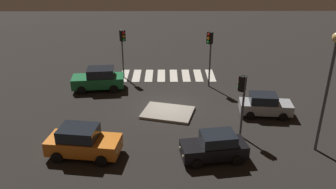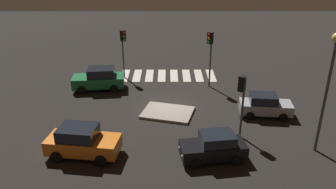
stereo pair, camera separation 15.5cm
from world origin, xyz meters
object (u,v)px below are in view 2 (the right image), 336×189
car_black (214,147)px  traffic_light_south (210,46)px  car_green (99,79)px  street_lamp (330,73)px  car_silver (265,105)px  traffic_island (168,113)px  car_orange (82,142)px  traffic_light_west (242,91)px  traffic_light_east (123,42)px

car_black → traffic_light_south: traffic_light_south is taller
car_green → street_lamp: 17.77m
traffic_light_south → car_silver: bearing=73.9°
traffic_island → car_silver: 6.96m
car_orange → car_green: bearing=102.6°
traffic_light_west → traffic_island: bearing=9.2°
car_silver → car_green: car_green is taller
traffic_island → street_lamp: (-8.80, 4.78, 4.82)m
traffic_island → traffic_light_west: traffic_light_west is taller
traffic_island → traffic_light_west: size_ratio=1.01×
car_orange → street_lamp: size_ratio=0.61×
car_green → traffic_light_south: traffic_light_south is taller
street_lamp → traffic_light_west: bearing=-21.7°
traffic_island → car_orange: (4.92, 5.29, 0.81)m
traffic_light_west → street_lamp: street_lamp is taller
car_silver → car_orange: bearing=-151.1°
car_green → car_black: (-8.37, 10.29, -0.12)m
traffic_island → car_black: (-2.61, 5.68, 0.71)m
car_green → traffic_light_east: traffic_light_east is taller
car_orange → traffic_light_east: 12.85m
traffic_island → car_silver: (-6.92, 0.23, 0.69)m
car_green → traffic_island: bearing=135.8°
car_orange → car_black: bearing=4.8°
traffic_island → street_lamp: street_lamp is taller
traffic_island → car_green: size_ratio=0.93×
car_silver → car_black: size_ratio=0.97×
car_orange → car_black: (-7.53, 0.40, -0.10)m
car_black → traffic_light_east: (6.54, -12.97, 2.55)m
car_green → traffic_light_south: bearing=177.6°
traffic_island → car_black: car_black is taller
traffic_island → traffic_light_south: traffic_light_south is taller
traffic_island → car_black: size_ratio=1.05×
car_black → traffic_light_west: 3.95m
car_silver → traffic_light_south: 6.96m
car_silver → traffic_light_east: (10.85, -7.51, 2.57)m
car_black → traffic_light_west: bearing=-134.4°
car_green → traffic_light_east: 4.05m
car_silver → car_orange: car_orange is taller
traffic_light_west → car_orange: bearing=56.7°
traffic_island → traffic_light_west: 6.23m
car_silver → car_green: (12.68, -4.84, 0.13)m
car_silver → traffic_light_west: (2.41, 2.84, 2.30)m
traffic_light_south → street_lamp: bearing=69.4°
car_silver → car_green: size_ratio=0.86×
car_green → car_black: bearing=123.5°
traffic_light_east → car_green: bearing=-67.3°
traffic_light_south → traffic_light_west: bearing=48.4°
traffic_light_south → traffic_light_west: 8.28m
traffic_light_east → street_lamp: size_ratio=0.62×
car_orange → traffic_light_east: bearing=93.3°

